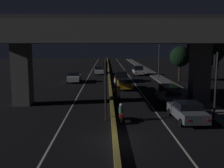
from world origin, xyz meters
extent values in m
plane|color=black|center=(0.00, 0.00, 0.00)|extent=(200.00, 200.00, 0.00)
cube|color=beige|center=(-3.75, 35.00, 0.00)|extent=(0.12, 126.00, 0.00)
cube|color=beige|center=(3.75, 35.00, 0.00)|extent=(0.12, 126.00, 0.00)
cube|color=olive|center=(0.00, 35.00, 0.15)|extent=(0.32, 126.00, 0.30)
cube|color=#5B5956|center=(8.70, 28.00, 0.08)|extent=(2.12, 126.00, 0.15)
cube|color=#5B5956|center=(-8.54, 9.99, 2.93)|extent=(1.62, 1.67, 5.86)
cube|color=#5B5956|center=(8.54, 9.99, 2.93)|extent=(1.62, 1.67, 5.86)
cube|color=#5B5956|center=(0.00, 9.99, 6.76)|extent=(22.17, 10.98, 1.79)
cube|color=#333335|center=(0.00, 9.99, 8.10)|extent=(22.17, 0.40, 0.90)
cylinder|color=black|center=(-0.56, 4.22, 2.35)|extent=(0.14, 0.14, 4.70)
cube|color=black|center=(-0.56, 4.40, 4.03)|extent=(0.30, 0.28, 0.95)
sphere|color=black|center=(-0.56, 4.55, 4.32)|extent=(0.18, 0.18, 0.18)
sphere|color=black|center=(-0.56, 4.55, 4.03)|extent=(0.18, 0.18, 0.18)
sphere|color=green|center=(-0.56, 4.55, 3.73)|extent=(0.18, 0.18, 0.18)
cylinder|color=black|center=(7.74, 4.22, 2.61)|extent=(0.14, 0.14, 5.21)
cube|color=black|center=(7.74, 4.40, 4.54)|extent=(0.30, 0.28, 0.95)
sphere|color=black|center=(7.74, 4.55, 4.83)|extent=(0.18, 0.18, 0.18)
sphere|color=black|center=(7.74, 4.55, 4.54)|extent=(0.18, 0.18, 0.18)
sphere|color=green|center=(7.74, 4.55, 4.24)|extent=(0.18, 0.18, 0.18)
cylinder|color=#2D2D30|center=(8.43, 29.04, 4.48)|extent=(0.18, 0.18, 8.96)
cylinder|color=#2D2D30|center=(7.20, 29.04, 8.81)|extent=(2.46, 0.10, 0.10)
ellipsoid|color=#F2B759|center=(5.97, 29.04, 8.71)|extent=(0.56, 0.32, 0.24)
cube|color=#515459|center=(5.61, 4.15, 0.65)|extent=(2.05, 4.52, 0.69)
cube|color=black|center=(5.61, 4.04, 1.23)|extent=(1.72, 1.84, 0.48)
cylinder|color=black|center=(4.63, 5.58, 0.30)|extent=(0.22, 0.62, 0.61)
cylinder|color=black|center=(6.47, 5.65, 0.30)|extent=(0.22, 0.62, 0.61)
cylinder|color=black|center=(4.74, 2.65, 0.30)|extent=(0.22, 0.62, 0.61)
cylinder|color=black|center=(6.58, 2.72, 0.30)|extent=(0.22, 0.62, 0.61)
cube|color=red|center=(5.04, 1.89, 0.68)|extent=(0.18, 0.04, 0.11)
cube|color=red|center=(6.35, 1.94, 0.68)|extent=(0.18, 0.04, 0.11)
cube|color=#515459|center=(5.73, 10.31, 0.66)|extent=(1.89, 4.69, 0.67)
cube|color=black|center=(5.73, 10.31, 1.38)|extent=(1.62, 2.83, 0.78)
cylinder|color=black|center=(4.83, 11.81, 0.32)|extent=(0.22, 0.65, 0.64)
cylinder|color=black|center=(6.52, 11.87, 0.32)|extent=(0.22, 0.65, 0.64)
cylinder|color=black|center=(4.94, 8.75, 0.32)|extent=(0.22, 0.65, 0.64)
cylinder|color=black|center=(6.63, 8.81, 0.32)|extent=(0.22, 0.65, 0.64)
cube|color=red|center=(5.20, 7.96, 0.69)|extent=(0.18, 0.04, 0.11)
cube|color=red|center=(6.42, 8.00, 0.69)|extent=(0.18, 0.04, 0.11)
cube|color=gold|center=(1.89, 18.87, 0.62)|extent=(1.88, 4.36, 0.61)
cube|color=black|center=(1.89, 18.65, 1.15)|extent=(1.63, 2.10, 0.44)
cylinder|color=black|center=(1.02, 20.31, 0.32)|extent=(0.21, 0.63, 0.63)
cylinder|color=black|center=(2.80, 20.28, 0.32)|extent=(0.21, 0.63, 0.63)
cylinder|color=black|center=(0.98, 17.45, 0.32)|extent=(0.21, 0.63, 0.63)
cylinder|color=black|center=(2.76, 17.42, 0.32)|extent=(0.21, 0.63, 0.63)
cube|color=red|center=(1.23, 16.70, 0.65)|extent=(0.18, 0.03, 0.11)
cube|color=red|center=(2.50, 16.68, 0.65)|extent=(0.18, 0.03, 0.11)
cube|color=black|center=(1.96, 26.22, 0.71)|extent=(1.98, 4.28, 0.77)
cube|color=black|center=(1.95, 26.01, 1.36)|extent=(1.66, 2.09, 0.52)
cylinder|color=black|center=(1.15, 27.65, 0.33)|extent=(0.23, 0.66, 0.65)
cylinder|color=black|center=(2.90, 27.57, 0.33)|extent=(0.23, 0.66, 0.65)
cylinder|color=black|center=(1.03, 24.87, 0.33)|extent=(0.23, 0.66, 0.65)
cylinder|color=black|center=(2.78, 24.79, 0.33)|extent=(0.23, 0.66, 0.65)
cube|color=red|center=(1.24, 24.14, 0.75)|extent=(0.18, 0.04, 0.11)
cube|color=red|center=(2.49, 24.08, 0.75)|extent=(0.18, 0.04, 0.11)
cube|color=silver|center=(5.62, 34.78, 0.66)|extent=(1.87, 3.92, 0.64)
cube|color=black|center=(5.62, 34.78, 1.37)|extent=(1.64, 2.35, 0.78)
cylinder|color=black|center=(4.71, 36.06, 0.35)|extent=(0.20, 0.69, 0.69)
cylinder|color=black|center=(6.52, 36.07, 0.35)|extent=(0.20, 0.69, 0.69)
cylinder|color=black|center=(4.72, 33.49, 0.35)|extent=(0.20, 0.69, 0.69)
cylinder|color=black|center=(6.53, 33.50, 0.35)|extent=(0.20, 0.69, 0.69)
cube|color=red|center=(4.98, 32.81, 0.70)|extent=(0.18, 0.03, 0.11)
cube|color=red|center=(6.28, 32.82, 0.70)|extent=(0.18, 0.03, 0.11)
cube|color=silver|center=(-5.49, 25.44, 0.67)|extent=(1.91, 4.24, 0.71)
cube|color=black|center=(-5.50, 25.54, 1.24)|extent=(1.64, 1.71, 0.43)
cylinder|color=black|center=(-4.57, 24.08, 0.31)|extent=(0.21, 0.62, 0.62)
cylinder|color=black|center=(-6.35, 24.03, 0.31)|extent=(0.21, 0.62, 0.62)
cylinder|color=black|center=(-4.64, 26.84, 0.31)|extent=(0.21, 0.62, 0.62)
cylinder|color=black|center=(-6.41, 26.80, 0.31)|extent=(0.21, 0.62, 0.62)
cube|color=white|center=(-4.90, 27.56, 0.56)|extent=(0.18, 0.03, 0.11)
cube|color=white|center=(-6.18, 27.53, 0.56)|extent=(0.18, 0.03, 0.11)
cube|color=silver|center=(-1.90, 36.38, 0.63)|extent=(1.86, 3.98, 0.64)
cube|color=black|center=(-1.91, 36.48, 1.22)|extent=(1.59, 1.61, 0.53)
cylinder|color=black|center=(-1.01, 35.10, 0.31)|extent=(0.22, 0.63, 0.62)
cylinder|color=black|center=(-2.73, 35.06, 0.31)|extent=(0.22, 0.63, 0.62)
cylinder|color=black|center=(-1.08, 37.70, 0.31)|extent=(0.22, 0.63, 0.62)
cylinder|color=black|center=(-2.80, 37.65, 0.31)|extent=(0.22, 0.63, 0.62)
cube|color=white|center=(-1.34, 38.37, 0.54)|extent=(0.18, 0.03, 0.11)
cube|color=white|center=(-2.57, 38.34, 0.54)|extent=(0.18, 0.03, 0.11)
cylinder|color=black|center=(0.58, 4.77, 0.28)|extent=(0.09, 0.55, 0.55)
cylinder|color=black|center=(0.60, 3.40, 0.28)|extent=(0.11, 0.55, 0.55)
cube|color=maroon|center=(0.59, 4.09, 0.50)|extent=(0.25, 1.05, 0.32)
cylinder|color=#26593F|center=(0.59, 4.09, 0.91)|extent=(0.32, 0.32, 0.50)
sphere|color=silver|center=(0.59, 4.09, 1.28)|extent=(0.24, 0.24, 0.24)
cube|color=red|center=(0.60, 3.35, 0.50)|extent=(0.08, 0.03, 0.08)
cylinder|color=black|center=(0.78, 12.46, 0.28)|extent=(0.11, 0.56, 0.55)
cylinder|color=black|center=(0.84, 11.22, 0.28)|extent=(0.13, 0.56, 0.55)
cube|color=silver|center=(0.81, 11.84, 0.50)|extent=(0.28, 0.96, 0.32)
cylinder|color=beige|center=(0.81, 11.84, 0.95)|extent=(0.33, 0.33, 0.59)
sphere|color=#B21919|center=(0.81, 11.84, 1.37)|extent=(0.24, 0.24, 0.24)
cube|color=red|center=(0.84, 11.17, 0.50)|extent=(0.08, 0.03, 0.08)
cylinder|color=black|center=(0.77, 21.27, 0.28)|extent=(0.11, 0.56, 0.55)
cylinder|color=black|center=(0.70, 20.01, 0.28)|extent=(0.13, 0.56, 0.55)
cube|color=navy|center=(0.73, 20.64, 0.50)|extent=(0.30, 0.97, 0.32)
cylinder|color=beige|center=(0.73, 20.64, 0.90)|extent=(0.34, 0.34, 0.50)
sphere|color=#B21919|center=(0.73, 20.64, 1.27)|extent=(0.24, 0.24, 0.24)
cube|color=red|center=(0.69, 19.96, 0.50)|extent=(0.08, 0.03, 0.08)
cylinder|color=#2D261E|center=(8.20, 11.44, 0.58)|extent=(0.27, 0.27, 0.86)
cylinder|color=navy|center=(8.20, 11.44, 1.37)|extent=(0.32, 0.32, 0.71)
sphere|color=tan|center=(8.20, 11.44, 1.84)|extent=(0.23, 0.23, 0.23)
cylinder|color=#38281C|center=(11.24, 15.73, 1.88)|extent=(0.36, 0.36, 3.76)
sphere|color=black|center=(11.24, 15.73, 5.43)|extent=(4.46, 4.46, 4.46)
cylinder|color=#2D2116|center=(11.24, 26.42, 1.35)|extent=(0.30, 0.30, 2.70)
sphere|color=black|center=(11.24, 26.42, 3.92)|extent=(3.24, 3.24, 3.24)
camera|label=1|loc=(-0.52, -15.05, 5.70)|focal=42.00mm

